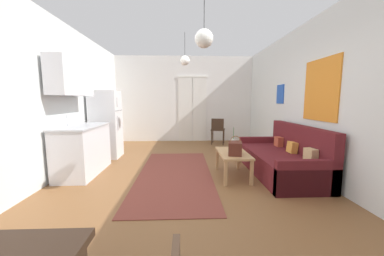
{
  "coord_description": "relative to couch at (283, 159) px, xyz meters",
  "views": [
    {
      "loc": [
        -0.04,
        -3.49,
        1.37
      ],
      "look_at": [
        0.14,
        1.0,
        0.8
      ],
      "focal_mm": 20.11,
      "sensor_mm": 36.0,
      "label": 1
    }
  ],
  "objects": [
    {
      "name": "handbag",
      "position": [
        -0.99,
        -0.3,
        0.29
      ],
      "size": [
        0.28,
        0.32,
        0.33
      ],
      "color": "#512319",
      "rests_on": "coffee_table"
    },
    {
      "name": "couch",
      "position": [
        0.0,
        0.0,
        0.0
      ],
      "size": [
        0.94,
        2.04,
        0.92
      ],
      "color": "#5B191E",
      "rests_on": "ground_plane"
    },
    {
      "name": "accent_chair",
      "position": [
        -0.79,
        2.78,
        0.21
      ],
      "size": [
        0.5,
        0.49,
        0.82
      ],
      "rotation": [
        0.0,
        0.0,
        2.9
      ],
      "color": "#382619",
      "rests_on": "ground_plane"
    },
    {
      "name": "pendant_lamp_near",
      "position": [
        -1.61,
        -1.09,
        1.86
      ],
      "size": [
        0.23,
        0.23,
        0.81
      ],
      "color": "black"
    },
    {
      "name": "ground_plane",
      "position": [
        -1.83,
        -0.37,
        -0.32
      ],
      "size": [
        5.13,
        8.16,
        0.1
      ],
      "primitive_type": "cube",
      "color": "brown"
    },
    {
      "name": "coffee_table",
      "position": [
        -0.98,
        -0.11,
        0.11
      ],
      "size": [
        0.5,
        0.94,
        0.45
      ],
      "color": "tan",
      "rests_on": "ground_plane"
    },
    {
      "name": "area_rug",
      "position": [
        -2.03,
        0.03,
        -0.27
      ],
      "size": [
        1.33,
        3.1,
        0.01
      ],
      "primitive_type": "cube",
      "color": "brown",
      "rests_on": "ground_plane"
    },
    {
      "name": "bamboo_vase",
      "position": [
        -0.95,
        0.01,
        0.29
      ],
      "size": [
        0.09,
        0.09,
        0.44
      ],
      "color": "beige",
      "rests_on": "coffee_table"
    },
    {
      "name": "wall_back",
      "position": [
        -1.82,
        3.46,
        1.13
      ],
      "size": [
        4.73,
        0.13,
        2.83
      ],
      "color": "white",
      "rests_on": "ground_plane"
    },
    {
      "name": "refrigerator",
      "position": [
        -3.73,
        1.36,
        0.53
      ],
      "size": [
        0.65,
        0.59,
        1.6
      ],
      "color": "white",
      "rests_on": "ground_plane"
    },
    {
      "name": "pendant_lamp_far",
      "position": [
        -1.83,
        0.96,
        1.96
      ],
      "size": [
        0.21,
        0.21,
        0.7
      ],
      "color": "black"
    },
    {
      "name": "wall_right",
      "position": [
        0.49,
        -0.37,
        1.14
      ],
      "size": [
        0.12,
        7.76,
        2.83
      ],
      "color": "silver",
      "rests_on": "ground_plane"
    },
    {
      "name": "kitchen_counter",
      "position": [
        -3.78,
        0.17,
        0.53
      ],
      "size": [
        0.61,
        1.26,
        2.11
      ],
      "color": "silver",
      "rests_on": "ground_plane"
    },
    {
      "name": "wall_left",
      "position": [
        -4.15,
        -0.37,
        1.14
      ],
      "size": [
        0.12,
        7.76,
        2.83
      ],
      "color": "silver",
      "rests_on": "ground_plane"
    }
  ]
}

